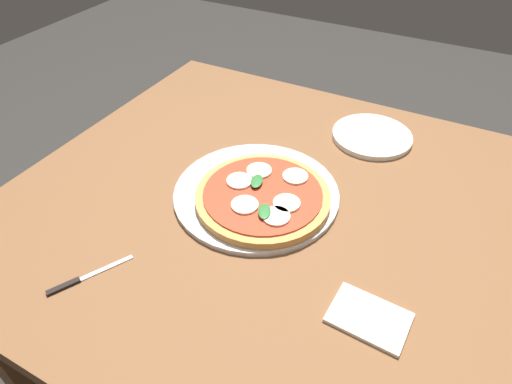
% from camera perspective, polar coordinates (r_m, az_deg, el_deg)
% --- Properties ---
extents(ground_plane, '(6.00, 6.00, 0.00)m').
position_cam_1_polar(ground_plane, '(1.53, 1.48, -21.10)').
color(ground_plane, '#2D2B28').
extents(dining_table, '(1.15, 1.06, 0.70)m').
position_cam_1_polar(dining_table, '(1.04, 2.04, -4.99)').
color(dining_table, brown).
rests_on(dining_table, ground_plane).
extents(serving_tray, '(0.37, 0.37, 0.01)m').
position_cam_1_polar(serving_tray, '(0.98, -0.00, -0.18)').
color(serving_tray, silver).
rests_on(serving_tray, dining_table).
extents(pizza, '(0.29, 0.29, 0.03)m').
position_cam_1_polar(pizza, '(0.95, 0.91, -0.55)').
color(pizza, tan).
rests_on(pizza, serving_tray).
extents(plate_white, '(0.21, 0.21, 0.01)m').
position_cam_1_polar(plate_white, '(1.20, 14.81, 7.04)').
color(plate_white, white).
rests_on(plate_white, dining_table).
extents(napkin, '(0.13, 0.10, 0.01)m').
position_cam_1_polar(napkin, '(0.79, 14.45, -15.52)').
color(napkin, white).
rests_on(napkin, dining_table).
extents(knife, '(0.09, 0.15, 0.01)m').
position_cam_1_polar(knife, '(0.88, -21.91, -10.49)').
color(knife, black).
rests_on(knife, dining_table).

